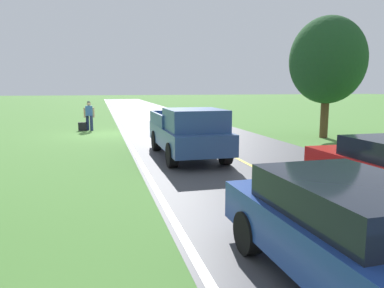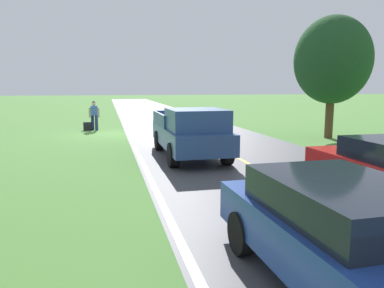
# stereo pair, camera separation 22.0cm
# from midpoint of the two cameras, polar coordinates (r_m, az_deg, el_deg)

# --- Properties ---
(ground_plane) EXTENTS (200.00, 200.00, 0.00)m
(ground_plane) POSITION_cam_midpoint_polar(r_m,az_deg,el_deg) (20.65, -13.37, 1.54)
(ground_plane) COLOR #4C7F38
(road_surface) EXTENTS (7.26, 120.00, 0.00)m
(road_surface) POSITION_cam_midpoint_polar(r_m,az_deg,el_deg) (21.16, -1.47, 1.96)
(road_surface) COLOR #47474C
(road_surface) RESTS_ON ground
(lane_edge_line) EXTENTS (0.16, 117.60, 0.00)m
(lane_edge_line) POSITION_cam_midpoint_polar(r_m,az_deg,el_deg) (20.68, -10.85, 1.65)
(lane_edge_line) COLOR silver
(lane_edge_line) RESTS_ON ground
(lane_centre_line) EXTENTS (0.14, 117.60, 0.00)m
(lane_centre_line) POSITION_cam_midpoint_polar(r_m,az_deg,el_deg) (21.16, -1.48, 1.97)
(lane_centre_line) COLOR gold
(lane_centre_line) RESTS_ON ground
(hitchhiker_walking) EXTENTS (0.62, 0.51, 1.75)m
(hitchhiker_walking) POSITION_cam_midpoint_polar(r_m,az_deg,el_deg) (22.50, -16.03, 4.53)
(hitchhiker_walking) COLOR navy
(hitchhiker_walking) RESTS_ON ground
(suitcase_carried) EXTENTS (0.47, 0.22, 0.50)m
(suitcase_carried) POSITION_cam_midpoint_polar(r_m,az_deg,el_deg) (22.48, -17.02, 2.62)
(suitcase_carried) COLOR black
(suitcase_carried) RESTS_ON ground
(pickup_truck_passing) EXTENTS (2.10, 5.40, 1.82)m
(pickup_truck_passing) POSITION_cam_midpoint_polar(r_m,az_deg,el_deg) (13.16, -0.99, 1.97)
(pickup_truck_passing) COLOR #2D4C84
(pickup_truck_passing) RESTS_ON ground
(tree_far_side_near) EXTENTS (3.71, 3.71, 6.00)m
(tree_far_side_near) POSITION_cam_midpoint_polar(r_m,az_deg,el_deg) (19.65, 20.08, 12.13)
(tree_far_side_near) COLOR brown
(tree_far_side_near) RESTS_ON ground
(sedan_ahead_same_lane) EXTENTS (2.00, 4.44, 1.41)m
(sedan_ahead_same_lane) POSITION_cam_midpoint_polar(r_m,az_deg,el_deg) (5.01, 23.28, -12.81)
(sedan_ahead_same_lane) COLOR navy
(sedan_ahead_same_lane) RESTS_ON ground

